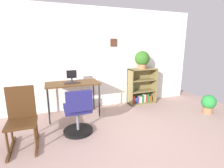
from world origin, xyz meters
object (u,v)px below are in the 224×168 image
object	(u,v)px
potted_plant_on_shelf	(142,59)
potted_plant_floor	(209,103)
office_chair	(78,115)
keyboard	(72,83)
desk	(73,85)
monitor	(72,77)
bookshelf_low	(141,88)
rocking_chair	(22,117)

from	to	relation	value
potted_plant_on_shelf	potted_plant_floor	world-z (taller)	potted_plant_on_shelf
office_chair	potted_plant_floor	bearing A→B (deg)	-2.06
potted_plant_on_shelf	keyboard	bearing A→B (deg)	-171.57
keyboard	desk	bearing A→B (deg)	77.19
monitor	office_chair	world-z (taller)	monitor
desk	monitor	distance (m)	0.18
keyboard	bookshelf_low	size ratio (longest dim) A/B	0.35
rocking_chair	monitor	bearing A→B (deg)	45.64
desk	rocking_chair	bearing A→B (deg)	-136.36
bookshelf_low	potted_plant_floor	distance (m)	1.60
desk	potted_plant_on_shelf	xyz separation A→B (m)	(1.78, 0.20, 0.48)
desk	keyboard	distance (m)	0.10
keyboard	bookshelf_low	bearing A→B (deg)	9.96
desk	keyboard	bearing A→B (deg)	-102.81
desk	potted_plant_on_shelf	distance (m)	1.86
desk	office_chair	size ratio (longest dim) A/B	1.33
desk	bookshelf_low	world-z (taller)	bookshelf_low
monitor	office_chair	distance (m)	1.01
monitor	keyboard	bearing A→B (deg)	-95.89
office_chair	potted_plant_on_shelf	size ratio (longest dim) A/B	1.85
office_chair	potted_plant_on_shelf	xyz separation A→B (m)	(1.82, 1.01, 0.82)
keyboard	bookshelf_low	xyz separation A→B (m)	(1.83, 0.32, -0.35)
office_chair	potted_plant_floor	world-z (taller)	office_chair
office_chair	potted_plant_floor	xyz separation A→B (m)	(2.93, -0.11, -0.12)
office_chair	rocking_chair	world-z (taller)	rocking_chair
potted_plant_on_shelf	potted_plant_floor	size ratio (longest dim) A/B	1.05
keyboard	office_chair	world-z (taller)	office_chair
keyboard	potted_plant_floor	world-z (taller)	keyboard
desk	office_chair	bearing A→B (deg)	-92.71
keyboard	rocking_chair	size ratio (longest dim) A/B	0.35
potted_plant_on_shelf	bookshelf_low	bearing A→B (deg)	60.47
monitor	potted_plant_on_shelf	distance (m)	1.82
desk	keyboard	xyz separation A→B (m)	(-0.02, -0.07, 0.07)
bookshelf_low	rocking_chair	bearing A→B (deg)	-157.82
office_chair	potted_plant_on_shelf	distance (m)	2.24
monitor	potted_plant_on_shelf	world-z (taller)	potted_plant_on_shelf
potted_plant_floor	office_chair	bearing A→B (deg)	177.94
office_chair	bookshelf_low	xyz separation A→B (m)	(1.85, 1.06, 0.05)
keyboard	rocking_chair	world-z (taller)	rocking_chair
potted_plant_on_shelf	monitor	bearing A→B (deg)	-175.53
desk	monitor	bearing A→B (deg)	92.26
desk	bookshelf_low	size ratio (longest dim) A/B	1.19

